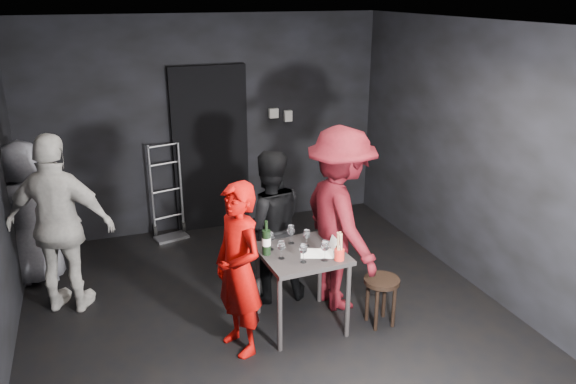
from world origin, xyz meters
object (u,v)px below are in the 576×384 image
object	(u,v)px
tasting_table	(301,262)
breadstick_cup	(339,247)
woman_black	(269,224)
hand_truck	(169,220)
man_maroon	(341,202)
wine_bottle	(266,242)
bystander_grey	(28,212)
server_red	(239,268)
bystander_cream	(58,210)
stool	(381,289)

from	to	relation	value
tasting_table	breadstick_cup	world-z (taller)	breadstick_cup
woman_black	tasting_table	bearing A→B (deg)	106.17
hand_truck	man_maroon	world-z (taller)	man_maroon
wine_bottle	bystander_grey	bearing A→B (deg)	140.46
server_red	woman_black	size ratio (longest dim) A/B	0.98
man_maroon	bystander_cream	world-z (taller)	man_maroon
hand_truck	server_red	world-z (taller)	server_red
man_maroon	bystander_grey	distance (m)	3.24
bystander_grey	woman_black	bearing A→B (deg)	149.67
hand_truck	bystander_grey	world-z (taller)	bystander_grey
bystander_cream	breadstick_cup	distance (m)	2.62
bystander_grey	wine_bottle	xyz separation A→B (m)	(2.05, -1.69, 0.08)
server_red	man_maroon	size ratio (longest dim) A/B	0.72
hand_truck	stool	size ratio (longest dim) A/B	2.55
hand_truck	stool	bearing A→B (deg)	-73.37
stool	server_red	distance (m)	1.39
woman_black	man_maroon	size ratio (longest dim) A/B	0.73
tasting_table	stool	bearing A→B (deg)	-19.08
tasting_table	server_red	world-z (taller)	server_red
tasting_table	bystander_cream	distance (m)	2.31
hand_truck	bystander_cream	world-z (taller)	bystander_cream
bystander_cream	hand_truck	bearing A→B (deg)	-105.99
woman_black	bystander_grey	size ratio (longest dim) A/B	1.00
tasting_table	man_maroon	size ratio (longest dim) A/B	0.35
man_maroon	wine_bottle	distance (m)	0.84
man_maroon	bystander_grey	world-z (taller)	man_maroon
wine_bottle	hand_truck	bearing A→B (deg)	102.82
wine_bottle	breadstick_cup	xyz separation A→B (m)	(0.56, -0.32, 0.00)
tasting_table	bystander_cream	size ratio (longest dim) A/B	0.36
stool	woman_black	world-z (taller)	woman_black
wine_bottle	breadstick_cup	world-z (taller)	wine_bottle
hand_truck	tasting_table	size ratio (longest dim) A/B	1.60
stool	woman_black	size ratio (longest dim) A/B	0.30
tasting_table	wine_bottle	size ratio (longest dim) A/B	2.34
server_red	woman_black	distance (m)	0.91
wine_bottle	breadstick_cup	bearing A→B (deg)	-29.40
server_red	bystander_grey	size ratio (longest dim) A/B	0.98
server_red	bystander_grey	xyz separation A→B (m)	(-1.74, 1.92, 0.02)
tasting_table	bystander_grey	world-z (taller)	bystander_grey
stool	man_maroon	distance (m)	0.88
hand_truck	man_maroon	bearing A→B (deg)	-72.14
man_maroon	breadstick_cup	world-z (taller)	man_maroon
server_red	breadstick_cup	size ratio (longest dim) A/B	5.62
stool	server_red	world-z (taller)	server_red
tasting_table	breadstick_cup	bearing A→B (deg)	-45.67
woman_black	bystander_cream	distance (m)	1.98
server_red	breadstick_cup	world-z (taller)	server_red
stool	wine_bottle	xyz separation A→B (m)	(-1.01, 0.30, 0.50)
stool	woman_black	xyz separation A→B (m)	(-0.81, 0.84, 0.42)
man_maroon	stool	bearing A→B (deg)	-158.49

